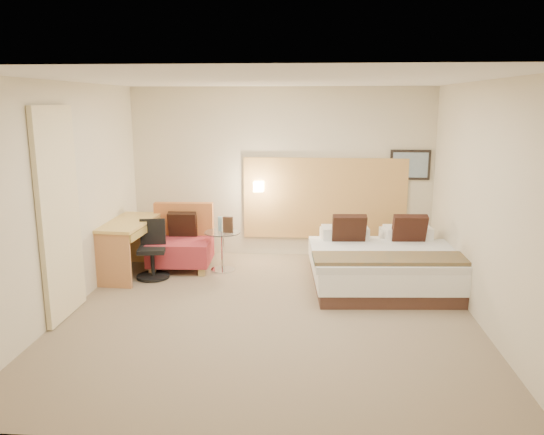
# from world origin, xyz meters

# --- Properties ---
(floor) EXTENTS (4.80, 5.00, 0.02)m
(floor) POSITION_xyz_m (0.00, 0.00, -0.01)
(floor) COLOR #796851
(floor) RESTS_ON ground
(ceiling) EXTENTS (4.80, 5.00, 0.02)m
(ceiling) POSITION_xyz_m (0.00, 0.00, 2.71)
(ceiling) COLOR white
(ceiling) RESTS_ON floor
(wall_back) EXTENTS (4.80, 0.02, 2.70)m
(wall_back) POSITION_xyz_m (0.00, 2.51, 1.35)
(wall_back) COLOR beige
(wall_back) RESTS_ON floor
(wall_front) EXTENTS (4.80, 0.02, 2.70)m
(wall_front) POSITION_xyz_m (0.00, -2.51, 1.35)
(wall_front) COLOR beige
(wall_front) RESTS_ON floor
(wall_left) EXTENTS (0.02, 5.00, 2.70)m
(wall_left) POSITION_xyz_m (-2.41, 0.00, 1.35)
(wall_left) COLOR beige
(wall_left) RESTS_ON floor
(wall_right) EXTENTS (0.02, 5.00, 2.70)m
(wall_right) POSITION_xyz_m (2.41, 0.00, 1.35)
(wall_right) COLOR beige
(wall_right) RESTS_ON floor
(headboard_panel) EXTENTS (2.60, 0.04, 1.30)m
(headboard_panel) POSITION_xyz_m (0.70, 2.47, 0.95)
(headboard_panel) COLOR tan
(headboard_panel) RESTS_ON wall_back
(art_frame) EXTENTS (0.62, 0.03, 0.47)m
(art_frame) POSITION_xyz_m (2.02, 2.48, 1.50)
(art_frame) COLOR black
(art_frame) RESTS_ON wall_back
(art_canvas) EXTENTS (0.54, 0.01, 0.39)m
(art_canvas) POSITION_xyz_m (2.02, 2.46, 1.50)
(art_canvas) COLOR gray
(art_canvas) RESTS_ON wall_back
(lamp_arm) EXTENTS (0.02, 0.12, 0.02)m
(lamp_arm) POSITION_xyz_m (-0.35, 2.42, 1.15)
(lamp_arm) COLOR silver
(lamp_arm) RESTS_ON wall_back
(lamp_shade) EXTENTS (0.15, 0.15, 0.15)m
(lamp_shade) POSITION_xyz_m (-0.35, 2.36, 1.15)
(lamp_shade) COLOR #F7E5C0
(lamp_shade) RESTS_ON wall_back
(curtain) EXTENTS (0.06, 0.90, 2.42)m
(curtain) POSITION_xyz_m (-2.36, -0.25, 1.22)
(curtain) COLOR beige
(curtain) RESTS_ON wall_left
(bottle_a) EXTENTS (0.07, 0.07, 0.21)m
(bottle_a) POSITION_xyz_m (-0.86, 1.64, 0.70)
(bottle_a) COLOR #89BFD4
(bottle_a) RESTS_ON side_table
(menu_folder) EXTENTS (0.14, 0.07, 0.23)m
(menu_folder) POSITION_xyz_m (-0.72, 1.54, 0.71)
(menu_folder) COLOR #3A2417
(menu_folder) RESTS_ON side_table
(bed) EXTENTS (2.04, 2.00, 0.94)m
(bed) POSITION_xyz_m (1.46, 1.11, 0.31)
(bed) COLOR #462B23
(bed) RESTS_ON floor
(lounge_chair) EXTENTS (0.93, 0.83, 0.95)m
(lounge_chair) POSITION_xyz_m (-1.46, 1.68, 0.38)
(lounge_chair) COLOR #A2754C
(lounge_chair) RESTS_ON floor
(side_table) EXTENTS (0.60, 0.60, 0.59)m
(side_table) POSITION_xyz_m (-0.81, 1.58, 0.33)
(side_table) COLOR silver
(side_table) RESTS_ON floor
(desk) EXTENTS (0.66, 1.31, 0.79)m
(desk) POSITION_xyz_m (-2.11, 1.31, 0.63)
(desk) COLOR tan
(desk) RESTS_ON floor
(desk_chair) EXTENTS (0.53, 0.53, 0.82)m
(desk_chair) POSITION_xyz_m (-1.76, 1.19, 0.34)
(desk_chair) COLOR black
(desk_chair) RESTS_ON floor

